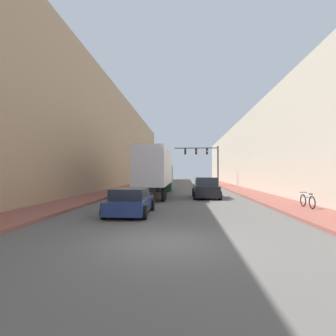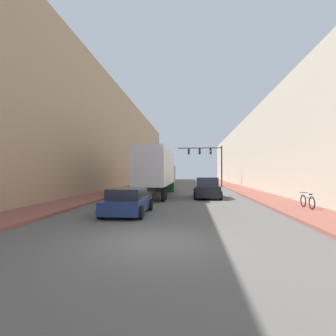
{
  "view_description": "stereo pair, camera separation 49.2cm",
  "coord_description": "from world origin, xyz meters",
  "px_view_note": "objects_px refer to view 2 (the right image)",
  "views": [
    {
      "loc": [
        0.65,
        -8.07,
        2.17
      ],
      "look_at": [
        -0.6,
        11.08,
        2.48
      ],
      "focal_mm": 28.0,
      "sensor_mm": 36.0,
      "label": 1
    },
    {
      "loc": [
        1.14,
        -8.03,
        2.17
      ],
      "look_at": [
        -0.6,
        11.08,
        2.48
      ],
      "focal_mm": 28.0,
      "sensor_mm": 36.0,
      "label": 2
    }
  ],
  "objects_px": {
    "semi_truck": "(158,171)",
    "traffic_signal_gantry": "(209,157)",
    "suv_car": "(207,188)",
    "parked_bicycle": "(307,201)",
    "sedan_car": "(128,202)"
  },
  "relations": [
    {
      "from": "semi_truck",
      "to": "traffic_signal_gantry",
      "type": "bearing_deg",
      "value": 69.09
    },
    {
      "from": "semi_truck",
      "to": "suv_car",
      "type": "height_order",
      "value": "semi_truck"
    },
    {
      "from": "semi_truck",
      "to": "traffic_signal_gantry",
      "type": "height_order",
      "value": "traffic_signal_gantry"
    },
    {
      "from": "suv_car",
      "to": "parked_bicycle",
      "type": "relative_size",
      "value": 2.58
    },
    {
      "from": "semi_truck",
      "to": "parked_bicycle",
      "type": "relative_size",
      "value": 7.19
    },
    {
      "from": "sedan_car",
      "to": "traffic_signal_gantry",
      "type": "height_order",
      "value": "traffic_signal_gantry"
    },
    {
      "from": "semi_truck",
      "to": "sedan_car",
      "type": "distance_m",
      "value": 11.32
    },
    {
      "from": "semi_truck",
      "to": "sedan_car",
      "type": "height_order",
      "value": "semi_truck"
    },
    {
      "from": "traffic_signal_gantry",
      "to": "parked_bicycle",
      "type": "xyz_separation_m",
      "value": [
        3.84,
        -24.32,
        -3.88
      ]
    },
    {
      "from": "semi_truck",
      "to": "parked_bicycle",
      "type": "xyz_separation_m",
      "value": [
        9.63,
        -9.17,
        -1.79
      ]
    },
    {
      "from": "sedan_car",
      "to": "parked_bicycle",
      "type": "distance_m",
      "value": 9.99
    },
    {
      "from": "suv_car",
      "to": "semi_truck",
      "type": "bearing_deg",
      "value": 153.13
    },
    {
      "from": "sedan_car",
      "to": "suv_car",
      "type": "height_order",
      "value": "suv_car"
    },
    {
      "from": "sedan_car",
      "to": "suv_car",
      "type": "distance_m",
      "value": 10.06
    },
    {
      "from": "semi_truck",
      "to": "sedan_car",
      "type": "bearing_deg",
      "value": -90.82
    }
  ]
}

